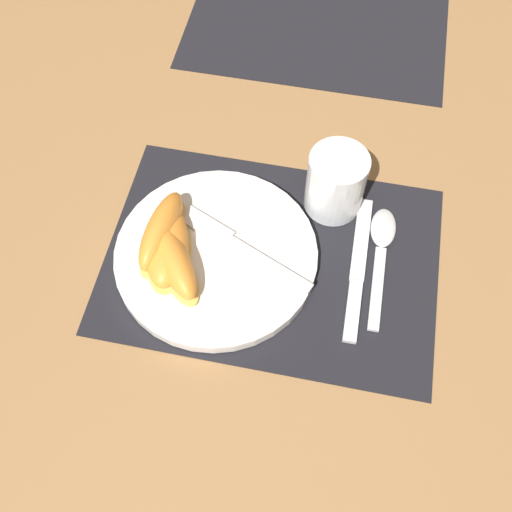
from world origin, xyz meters
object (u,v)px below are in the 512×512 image
object	(u,v)px
plate	(216,255)
citrus_wedge_0	(162,232)
juice_glass	(335,185)
fork	(235,243)
spoon	(382,243)
knife	(358,270)
citrus_wedge_2	(173,259)
citrus_wedge_1	(168,249)

from	to	relation	value
plate	citrus_wedge_0	world-z (taller)	citrus_wedge_0
juice_glass	fork	distance (m)	0.15
spoon	citrus_wedge_0	bearing A→B (deg)	-168.32
knife	citrus_wedge_2	bearing A→B (deg)	-168.70
citrus_wedge_0	citrus_wedge_2	distance (m)	0.04
plate	fork	world-z (taller)	fork
fork	citrus_wedge_2	distance (m)	0.08
citrus_wedge_1	spoon	bearing A→B (deg)	16.34
spoon	citrus_wedge_1	distance (m)	0.28
citrus_wedge_2	juice_glass	bearing A→B (deg)	38.70
juice_glass	citrus_wedge_2	distance (m)	0.23
knife	citrus_wedge_1	distance (m)	0.24
fork	citrus_wedge_1	xyz separation A→B (m)	(-0.08, -0.03, 0.01)
plate	citrus_wedge_2	size ratio (longest dim) A/B	2.01
knife	spoon	bearing A→B (deg)	59.95
spoon	plate	bearing A→B (deg)	-163.52
knife	spoon	size ratio (longest dim) A/B	1.18
juice_glass	citrus_wedge_0	xyz separation A→B (m)	(-0.21, -0.11, -0.00)
knife	citrus_wedge_1	xyz separation A→B (m)	(-0.24, -0.03, 0.03)
citrus_wedge_0	citrus_wedge_2	xyz separation A→B (m)	(0.02, -0.03, -0.00)
juice_glass	citrus_wedge_1	bearing A→B (deg)	-145.52
fork	citrus_wedge_1	distance (m)	0.09
citrus_wedge_1	citrus_wedge_2	world-z (taller)	citrus_wedge_2
citrus_wedge_0	citrus_wedge_1	xyz separation A→B (m)	(0.01, -0.02, -0.00)
citrus_wedge_2	fork	bearing A→B (deg)	33.91
citrus_wedge_0	citrus_wedge_1	bearing A→B (deg)	-56.74
plate	spoon	bearing A→B (deg)	16.48
knife	citrus_wedge_1	world-z (taller)	citrus_wedge_1
citrus_wedge_2	citrus_wedge_1	bearing A→B (deg)	128.85
citrus_wedge_2	spoon	bearing A→B (deg)	19.70
juice_glass	citrus_wedge_2	world-z (taller)	juice_glass
plate	citrus_wedge_0	distance (m)	0.08
spoon	citrus_wedge_0	distance (m)	0.29
juice_glass	citrus_wedge_2	size ratio (longest dim) A/B	0.72
knife	fork	bearing A→B (deg)	-179.92
plate	juice_glass	xyz separation A→B (m)	(0.14, 0.12, 0.03)
knife	fork	size ratio (longest dim) A/B	1.10
juice_glass	fork	world-z (taller)	juice_glass
citrus_wedge_0	knife	bearing A→B (deg)	2.73
knife	citrus_wedge_0	bearing A→B (deg)	-177.27
spoon	citrus_wedge_1	bearing A→B (deg)	-163.66
plate	citrus_wedge_2	distance (m)	0.06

